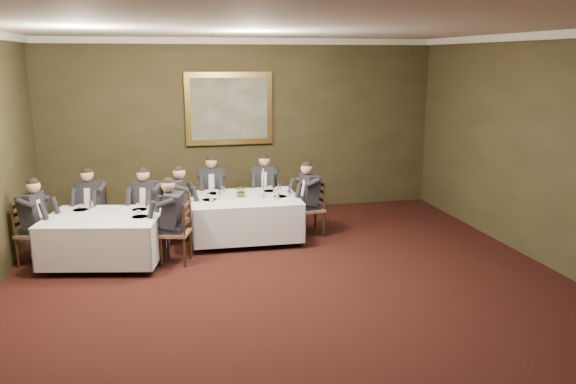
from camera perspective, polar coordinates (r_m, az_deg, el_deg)
name	(u,v)px	position (r m, az deg, el deg)	size (l,w,h in m)	color
ground	(306,311)	(7.25, 1.88, -12.01)	(10.00, 10.00, 0.00)	black
ceiling	(309,23)	(6.56, 2.13, 16.81)	(8.00, 10.00, 0.10)	silver
back_wall	(244,127)	(11.53, -4.46, 6.61)	(8.00, 0.10, 3.50)	#322E19
crown_molding	(309,28)	(6.55, 2.12, 16.28)	(8.00, 10.00, 0.12)	white
table_main	(245,215)	(9.84, -4.39, -2.31)	(1.92, 1.48, 0.67)	black
table_second	(105,235)	(9.13, -18.12, -4.21)	(1.98, 1.66, 0.67)	black
chair_main_backleft	(213,211)	(10.77, -7.64, -1.92)	(0.49, 0.48, 1.00)	brown
diner_main_backleft	(212,199)	(10.70, -7.69, -0.75)	(0.46, 0.53, 1.35)	black
chair_main_backright	(265,208)	(10.87, -2.33, -1.66)	(0.54, 0.53, 1.00)	brown
diner_main_backright	(265,197)	(10.80, -2.34, -0.51)	(0.52, 0.57, 1.35)	black
chair_main_endleft	(176,228)	(9.82, -11.28, -3.57)	(0.46, 0.48, 1.00)	brown
diner_main_endleft	(176,215)	(9.76, -11.27, -2.28)	(0.52, 0.45, 1.35)	black
chair_main_endright	(311,220)	(10.08, 2.35, -2.86)	(0.48, 0.49, 1.00)	brown
diner_main_endright	(310,208)	(10.02, 2.30, -1.62)	(0.53, 0.46, 1.35)	black
chair_sec_backleft	(94,229)	(10.13, -19.12, -3.54)	(0.54, 0.53, 1.00)	brown
diner_sec_backleft	(92,216)	(10.06, -19.25, -2.31)	(0.52, 0.57, 1.35)	black
chair_sec_backright	(149,228)	(9.88, -13.95, -3.61)	(0.58, 0.57, 1.00)	brown
diner_sec_backright	(148,216)	(9.81, -14.05, -2.35)	(0.57, 0.60, 1.35)	black
chair_sec_endright	(177,245)	(8.92, -11.23, -5.33)	(0.53, 0.54, 1.00)	brown
diner_sec_endright	(175,231)	(8.85, -11.37, -3.92)	(0.57, 0.52, 1.35)	black
chair_sec_endleft	(34,246)	(9.56, -24.39, -5.01)	(0.54, 0.55, 1.00)	brown
diner_sec_endleft	(33,232)	(9.49, -24.46, -3.71)	(0.58, 0.53, 1.35)	black
centerpiece	(241,190)	(9.75, -4.77, 0.21)	(0.23, 0.20, 0.25)	#2D5926
candlestick	(263,186)	(9.72, -2.51, 0.58)	(0.07, 0.07, 0.51)	#B68837
place_setting_table_main	(217,191)	(10.12, -7.25, 0.09)	(0.33, 0.31, 0.14)	white
place_setting_table_second	(84,207)	(9.54, -20.00, -1.45)	(0.33, 0.31, 0.14)	white
painting	(229,109)	(11.39, -6.00, 8.41)	(1.74, 0.09, 1.44)	gold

